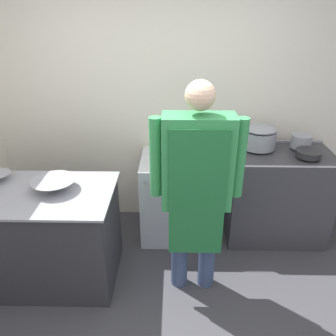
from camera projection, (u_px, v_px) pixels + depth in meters
The scene contains 9 objects.
wall_back at pixel (161, 100), 3.32m from camera, with size 8.00×0.05×2.70m.
prep_counter at pixel (40, 236), 2.81m from camera, with size 1.32×0.75×0.87m.
stove at pixel (276, 195), 3.35m from camera, with size 0.98×0.61×0.95m.
fridge_unit at pixel (171, 196), 3.39m from camera, with size 0.59×0.64×0.86m.
person_cook at pixel (197, 182), 2.45m from camera, with size 0.70×0.24×1.78m.
mixing_bowl at pixel (54, 185), 2.63m from camera, with size 0.35×0.35×0.09m.
stock_pot at pixel (259, 136), 3.18m from camera, with size 0.33×0.33×0.22m.
saute_pan at pixel (308, 153), 3.02m from camera, with size 0.23×0.23×0.06m.
sauce_pot at pixel (301, 141), 3.20m from camera, with size 0.20×0.20×0.13m.
Camera 1 is at (0.13, -1.52, 2.21)m, focal length 35.00 mm.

